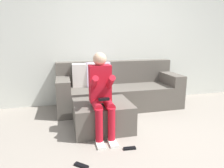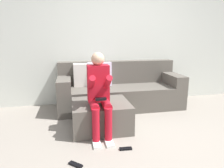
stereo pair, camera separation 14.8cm
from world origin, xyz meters
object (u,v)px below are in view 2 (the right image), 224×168
(person_seated, at_px, (99,91))
(remote_near_ottoman, at_px, (126,149))
(ottoman, at_px, (101,115))
(remote_by_storage_bin, at_px, (76,165))
(couch_sectional, at_px, (119,90))

(person_seated, bearing_deg, remote_near_ottoman, -62.21)
(ottoman, xyz_separation_m, person_seated, (-0.04, -0.18, 0.43))
(remote_near_ottoman, height_order, remote_by_storage_bin, same)
(ottoman, bearing_deg, couch_sectional, 62.16)
(remote_by_storage_bin, bearing_deg, person_seated, 104.51)
(ottoman, distance_m, remote_near_ottoman, 0.71)
(couch_sectional, relative_size, remote_by_storage_bin, 14.45)
(couch_sectional, xyz_separation_m, ottoman, (-0.49, -0.93, -0.14))
(ottoman, xyz_separation_m, remote_near_ottoman, (0.20, -0.65, -0.19))
(remote_by_storage_bin, bearing_deg, couch_sectional, 105.84)
(couch_sectional, height_order, ottoman, couch_sectional)
(person_seated, bearing_deg, ottoman, 76.15)
(couch_sectional, relative_size, ottoman, 2.82)
(couch_sectional, height_order, remote_by_storage_bin, couch_sectional)
(ottoman, xyz_separation_m, remote_by_storage_bin, (-0.40, -0.85, -0.19))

